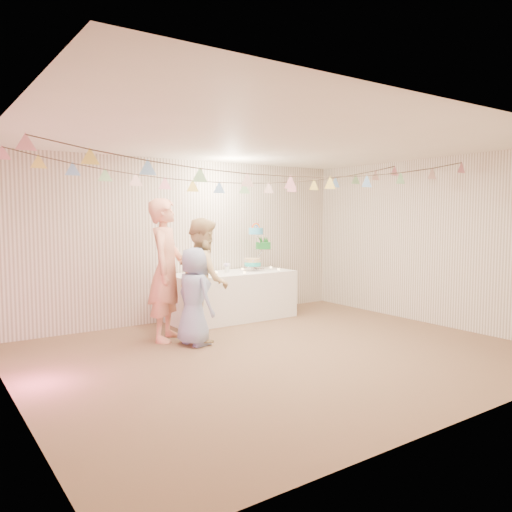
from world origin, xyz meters
TOP-DOWN VIEW (x-y plane):
  - floor at (0.00, 0.00)m, footprint 6.00×6.00m
  - ceiling at (0.00, 0.00)m, footprint 6.00×6.00m
  - back_wall at (0.00, 2.50)m, footprint 6.00×6.00m
  - front_wall at (0.00, -2.50)m, footprint 6.00×6.00m
  - left_wall at (-3.00, 0.00)m, footprint 5.00×5.00m
  - right_wall at (3.00, 0.00)m, footprint 5.00×5.00m
  - table at (0.58, 2.04)m, footprint 2.07×0.83m
  - cake_stand at (1.13, 2.09)m, footprint 0.66×0.39m
  - cake_bottom at (0.98, 2.03)m, footprint 0.31×0.31m
  - cake_middle at (1.31, 2.18)m, footprint 0.27×0.27m
  - cake_top_tier at (1.07, 2.06)m, footprint 0.25×0.25m
  - platter at (0.05, 1.99)m, footprint 0.32×0.32m
  - posy at (0.52, 2.09)m, footprint 0.14×0.14m
  - person_adult_a at (-0.87, 1.41)m, footprint 0.82×0.84m
  - person_adult_b at (-0.43, 1.14)m, footprint 0.92×1.01m
  - person_child at (-0.68, 0.96)m, footprint 0.50×0.69m
  - bunting_back at (0.00, 1.10)m, footprint 5.60×1.10m
  - bunting_front at (0.00, -0.20)m, footprint 5.60×0.90m
  - tealight_0 at (-0.22, 1.89)m, footprint 0.04×0.04m
  - tealight_1 at (0.23, 2.22)m, footprint 0.04×0.04m
  - tealight_2 at (0.68, 1.82)m, footprint 0.04×0.04m
  - tealight_3 at (0.93, 2.26)m, footprint 0.04×0.04m
  - tealight_4 at (1.40, 1.86)m, footprint 0.04×0.04m
  - tealight_5 at (1.48, 2.19)m, footprint 0.04×0.04m
  - tealight_6 at (0.33, 2.11)m, footprint 0.04×0.04m

SIDE VIEW (x-z plane):
  - floor at x=0.00m, z-range 0.00..0.00m
  - table at x=0.58m, z-range 0.00..0.78m
  - person_child at x=-0.68m, z-range 0.00..1.30m
  - platter at x=0.05m, z-range 0.75..0.77m
  - tealight_0 at x=-0.22m, z-range 0.78..0.81m
  - tealight_1 at x=0.23m, z-range 0.78..0.81m
  - tealight_2 at x=0.68m, z-range 0.78..0.81m
  - tealight_3 at x=0.93m, z-range 0.78..0.81m
  - tealight_4 at x=1.40m, z-range 0.78..0.81m
  - tealight_5 at x=1.48m, z-range 0.78..0.81m
  - tealight_6 at x=0.33m, z-range 0.78..0.81m
  - posy at x=0.52m, z-range 0.75..0.91m
  - cake_bottom at x=0.98m, z-range 0.76..0.91m
  - person_adult_b at x=-0.43m, z-range 0.00..1.68m
  - person_adult_a at x=-0.87m, z-range 0.00..1.94m
  - cake_middle at x=1.31m, z-range 1.00..1.22m
  - cake_stand at x=1.13m, z-range 0.75..1.49m
  - back_wall at x=0.00m, z-range 1.30..1.30m
  - front_wall at x=0.00m, z-range 1.30..1.30m
  - left_wall at x=-3.00m, z-range 1.30..1.30m
  - right_wall at x=3.00m, z-range 1.30..1.30m
  - cake_top_tier at x=1.07m, z-range 1.28..1.47m
  - bunting_front at x=0.00m, z-range 2.14..2.50m
  - bunting_back at x=0.00m, z-range 2.15..2.55m
  - ceiling at x=0.00m, z-range 2.60..2.60m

